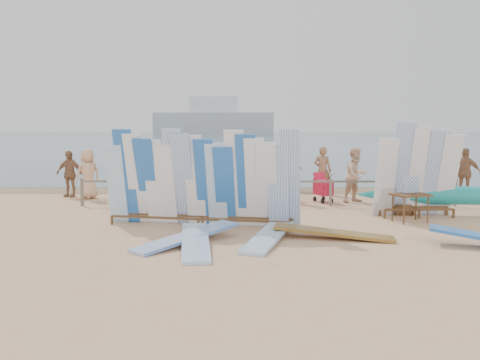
{
  "coord_description": "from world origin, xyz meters",
  "views": [
    {
      "loc": [
        -0.81,
        -13.17,
        2.52
      ],
      "look_at": [
        -0.9,
        1.62,
        0.99
      ],
      "focal_mm": 38.0,
      "sensor_mm": 36.0,
      "label": 1
    }
  ],
  "objects_px": {
    "flat_board_c": "(333,239)",
    "side_surfboard_rack": "(418,175)",
    "main_surfboard_rack": "(200,183)",
    "beachgoer_0": "(88,174)",
    "flat_board_b": "(268,242)",
    "beachgoer_9": "(424,171)",
    "beach_chair_right": "(286,194)",
    "beachgoer_5": "(285,169)",
    "beachgoer_8": "(356,175)",
    "beachgoer_extra_1": "(69,174)",
    "beachgoer_6": "(291,177)",
    "beachgoer_1": "(179,176)",
    "beachgoer_11": "(157,171)",
    "vendor_table": "(410,207)",
    "outrigger_canoe": "(459,197)",
    "beachgoer_2": "(170,178)",
    "beachgoer_10": "(465,173)",
    "beachgoer_3": "(270,175)",
    "beachgoer_4": "(256,175)",
    "stroller": "(323,190)",
    "flat_board_e": "(187,244)",
    "flat_board_a": "(195,248)",
    "beachgoer_7": "(323,170)",
    "beach_chair_left": "(261,195)"
  },
  "relations": [
    {
      "from": "stroller",
      "to": "beachgoer_8",
      "type": "xyz_separation_m",
      "value": [
        1.11,
        0.04,
        0.52
      ]
    },
    {
      "from": "beach_chair_right",
      "to": "beachgoer_9",
      "type": "relative_size",
      "value": 0.53
    },
    {
      "from": "flat_board_b",
      "to": "beachgoer_3",
      "type": "height_order",
      "value": "beachgoer_3"
    },
    {
      "from": "main_surfboard_rack",
      "to": "beachgoer_extra_1",
      "type": "bearing_deg",
      "value": 143.96
    },
    {
      "from": "flat_board_b",
      "to": "beachgoer_11",
      "type": "bearing_deg",
      "value": 131.4
    },
    {
      "from": "side_surfboard_rack",
      "to": "stroller",
      "type": "xyz_separation_m",
      "value": [
        -2.21,
        2.81,
        -0.8
      ]
    },
    {
      "from": "flat_board_c",
      "to": "side_surfboard_rack",
      "type": "bearing_deg",
      "value": -33.22
    },
    {
      "from": "stroller",
      "to": "beachgoer_2",
      "type": "distance_m",
      "value": 5.25
    },
    {
      "from": "vendor_table",
      "to": "beach_chair_right",
      "type": "bearing_deg",
      "value": 107.51
    },
    {
      "from": "beach_chair_right",
      "to": "main_surfboard_rack",
      "type": "bearing_deg",
      "value": -127.31
    },
    {
      "from": "beachgoer_6",
      "to": "beachgoer_1",
      "type": "bearing_deg",
      "value": -157.98
    },
    {
      "from": "flat_board_b",
      "to": "beachgoer_1",
      "type": "bearing_deg",
      "value": 130.46
    },
    {
      "from": "beach_chair_left",
      "to": "beachgoer_2",
      "type": "relative_size",
      "value": 0.57
    },
    {
      "from": "beachgoer_extra_1",
      "to": "beachgoer_1",
      "type": "distance_m",
      "value": 4.1
    },
    {
      "from": "beachgoer_2",
      "to": "beachgoer_9",
      "type": "height_order",
      "value": "beachgoer_9"
    },
    {
      "from": "vendor_table",
      "to": "beachgoer_5",
      "type": "xyz_separation_m",
      "value": [
        -2.75,
        7.02,
        0.45
      ]
    },
    {
      "from": "flat_board_e",
      "to": "beachgoer_6",
      "type": "distance_m",
      "value": 6.85
    },
    {
      "from": "flat_board_a",
      "to": "beachgoer_0",
      "type": "xyz_separation_m",
      "value": [
        -4.5,
        7.42,
        0.88
      ]
    },
    {
      "from": "beachgoer_3",
      "to": "beachgoer_extra_1",
      "type": "height_order",
      "value": "beachgoer_extra_1"
    },
    {
      "from": "outrigger_canoe",
      "to": "flat_board_c",
      "type": "bearing_deg",
      "value": -138.53
    },
    {
      "from": "flat_board_c",
      "to": "beachgoer_5",
      "type": "relative_size",
      "value": 1.56
    },
    {
      "from": "beachgoer_8",
      "to": "beachgoer_5",
      "type": "bearing_deg",
      "value": 92.89
    },
    {
      "from": "flat_board_b",
      "to": "beachgoer_1",
      "type": "distance_m",
      "value": 7.4
    },
    {
      "from": "vendor_table",
      "to": "beach_chair_left",
      "type": "distance_m",
      "value": 5.22
    },
    {
      "from": "main_surfboard_rack",
      "to": "beachgoer_extra_1",
      "type": "xyz_separation_m",
      "value": [
        -5.25,
        5.56,
        -0.28
      ]
    },
    {
      "from": "flat_board_b",
      "to": "beachgoer_6",
      "type": "bearing_deg",
      "value": 97.86
    },
    {
      "from": "side_surfboard_rack",
      "to": "beachgoer_5",
      "type": "distance_m",
      "value": 6.98
    },
    {
      "from": "flat_board_c",
      "to": "beachgoer_8",
      "type": "bearing_deg",
      "value": -5.33
    },
    {
      "from": "beachgoer_11",
      "to": "beachgoer_4",
      "type": "bearing_deg",
      "value": -175.1
    },
    {
      "from": "flat_board_b",
      "to": "beachgoer_11",
      "type": "distance_m",
      "value": 10.04
    },
    {
      "from": "flat_board_b",
      "to": "beachgoer_9",
      "type": "distance_m",
      "value": 11.12
    },
    {
      "from": "beachgoer_9",
      "to": "beachgoer_6",
      "type": "relative_size",
      "value": 0.97
    },
    {
      "from": "beachgoer_2",
      "to": "beachgoer_0",
      "type": "height_order",
      "value": "beachgoer_0"
    },
    {
      "from": "beachgoer_2",
      "to": "beachgoer_3",
      "type": "bearing_deg",
      "value": -66.23
    },
    {
      "from": "beachgoer_3",
      "to": "beachgoer_4",
      "type": "relative_size",
      "value": 0.97
    },
    {
      "from": "flat_board_b",
      "to": "beachgoer_8",
      "type": "bearing_deg",
      "value": 79.35
    },
    {
      "from": "beachgoer_2",
      "to": "flat_board_b",
      "type": "bearing_deg",
      "value": -144.43
    },
    {
      "from": "outrigger_canoe",
      "to": "beachgoer_4",
      "type": "height_order",
      "value": "beachgoer_4"
    },
    {
      "from": "beachgoer_8",
      "to": "beachgoer_0",
      "type": "bearing_deg",
      "value": 145.72
    },
    {
      "from": "side_surfboard_rack",
      "to": "beachgoer_10",
      "type": "bearing_deg",
      "value": 50.11
    },
    {
      "from": "beach_chair_left",
      "to": "beach_chair_right",
      "type": "distance_m",
      "value": 0.96
    },
    {
      "from": "main_surfboard_rack",
      "to": "beachgoer_0",
      "type": "distance_m",
      "value": 6.73
    },
    {
      "from": "beachgoer_5",
      "to": "beachgoer_6",
      "type": "relative_size",
      "value": 1.0
    },
    {
      "from": "beachgoer_8",
      "to": "beachgoer_11",
      "type": "xyz_separation_m",
      "value": [
        -7.26,
        3.16,
        -0.13
      ]
    },
    {
      "from": "side_surfboard_rack",
      "to": "beachgoer_9",
      "type": "relative_size",
      "value": 1.61
    },
    {
      "from": "outrigger_canoe",
      "to": "flat_board_a",
      "type": "relative_size",
      "value": 2.2
    },
    {
      "from": "beachgoer_7",
      "to": "flat_board_c",
      "type": "bearing_deg",
      "value": 106.01
    },
    {
      "from": "beachgoer_11",
      "to": "beach_chair_right",
      "type": "bearing_deg",
      "value": -174.67
    },
    {
      "from": "beachgoer_11",
      "to": "beach_chair_left",
      "type": "bearing_deg",
      "value": 176.9
    },
    {
      "from": "stroller",
      "to": "beachgoer_1",
      "type": "bearing_deg",
      "value": 151.16
    }
  ]
}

